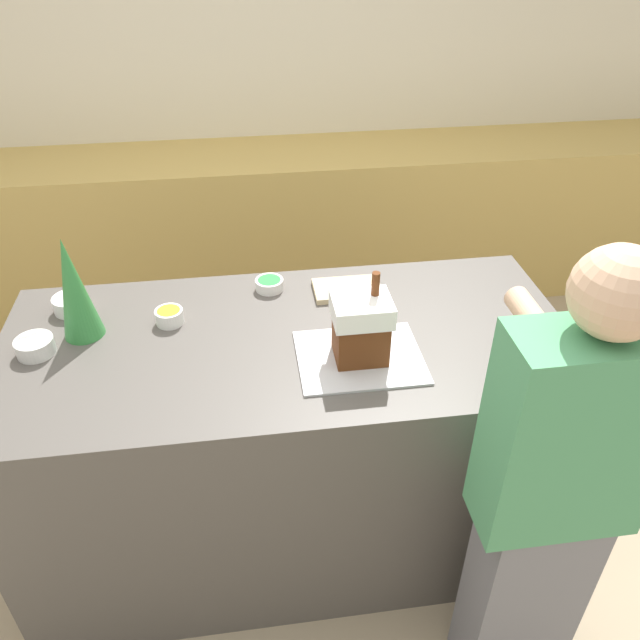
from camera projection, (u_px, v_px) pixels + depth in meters
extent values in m
plane|color=tan|center=(295.00, 523.00, 2.54)|extent=(12.00, 12.00, 0.00)
cube|color=beige|center=(250.00, 66.00, 3.49)|extent=(8.00, 0.05, 2.60)
cube|color=tan|center=(262.00, 228.00, 3.71)|extent=(6.00, 0.60, 0.91)
cube|color=#514C47|center=(292.00, 441.00, 2.27)|extent=(1.85, 0.84, 0.94)
cube|color=silver|center=(360.00, 357.00, 1.91)|extent=(0.38, 0.31, 0.01)
cube|color=#5B2D14|center=(360.00, 338.00, 1.87)|extent=(0.15, 0.13, 0.14)
cube|color=white|center=(362.00, 310.00, 1.81)|extent=(0.17, 0.15, 0.07)
cylinder|color=#5B2D14|center=(376.00, 284.00, 1.79)|extent=(0.02, 0.02, 0.07)
cone|color=#33843D|center=(73.00, 289.00, 1.92)|extent=(0.13, 0.13, 0.35)
cylinder|color=silver|center=(35.00, 346.00, 1.92)|extent=(0.12, 0.12, 0.05)
cylinder|color=orange|center=(33.00, 341.00, 1.91)|extent=(0.10, 0.10, 0.01)
cylinder|color=white|center=(169.00, 317.00, 2.05)|extent=(0.09, 0.09, 0.05)
cylinder|color=orange|center=(169.00, 312.00, 2.04)|extent=(0.08, 0.08, 0.01)
cylinder|color=white|center=(71.00, 304.00, 2.11)|extent=(0.12, 0.12, 0.05)
cylinder|color=red|center=(70.00, 299.00, 2.10)|extent=(0.10, 0.10, 0.01)
cylinder|color=white|center=(269.00, 284.00, 2.23)|extent=(0.10, 0.10, 0.04)
cylinder|color=green|center=(269.00, 281.00, 2.22)|extent=(0.08, 0.08, 0.01)
cube|color=#CCB78C|center=(347.00, 289.00, 2.22)|extent=(0.24, 0.15, 0.02)
cube|color=slate|center=(521.00, 594.00, 1.88)|extent=(0.31, 0.17, 0.75)
cube|color=#4C9966|center=(573.00, 434.00, 1.49)|extent=(0.41, 0.18, 0.60)
sphere|color=#DBAD89|center=(619.00, 293.00, 1.26)|extent=(0.20, 0.20, 0.20)
cylinder|color=#DBAD89|center=(547.00, 340.00, 1.58)|extent=(0.07, 0.41, 0.07)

